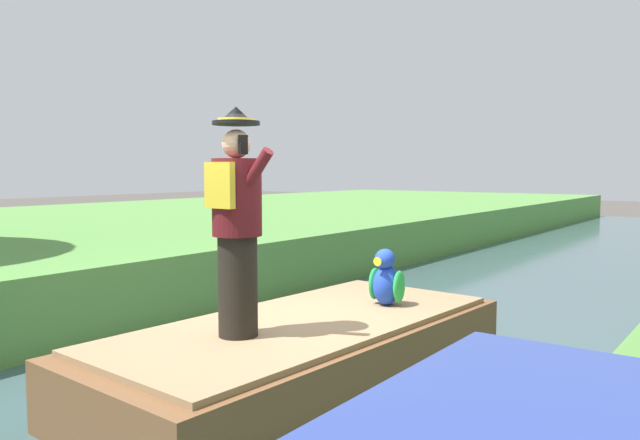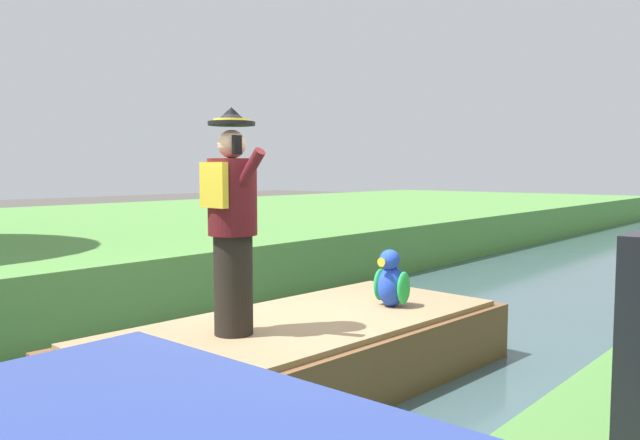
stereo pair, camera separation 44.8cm
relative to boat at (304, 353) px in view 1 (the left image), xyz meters
The scene contains 5 objects.
ground_plane 0.44m from the boat, 90.00° to the right, with size 80.00×80.00×0.00m, color #4C4742.
canal_water 0.40m from the boat, 90.00° to the right, with size 5.29×48.00×0.10m, color #3D565B.
boat is the anchor object (origin of this frame).
person_pirate 1.45m from the boat, 97.29° to the right, with size 0.61×0.42×1.85m.
parrot_plush 1.15m from the boat, 73.42° to the left, with size 0.36×0.35×0.57m.
Camera 1 is at (3.40, -4.18, 2.06)m, focal length 35.01 mm.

